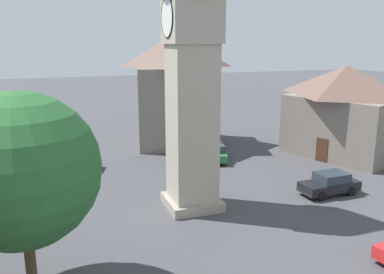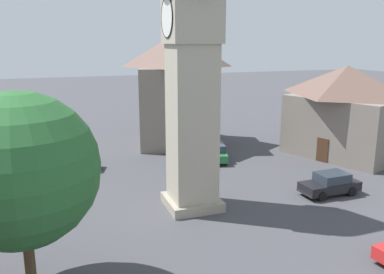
# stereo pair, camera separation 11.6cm
# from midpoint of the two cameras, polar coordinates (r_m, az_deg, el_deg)

# --- Properties ---
(ground_plane) EXTENTS (200.00, 200.00, 0.00)m
(ground_plane) POSITION_cam_midpoint_polar(r_m,az_deg,el_deg) (26.01, 0.13, -9.79)
(ground_plane) COLOR #424247
(clock_tower) EXTENTS (3.96, 3.96, 18.48)m
(clock_tower) POSITION_cam_midpoint_polar(r_m,az_deg,el_deg) (23.89, 0.14, 14.63)
(clock_tower) COLOR gray
(clock_tower) RESTS_ON ground
(car_blue_kerb) EXTENTS (2.83, 4.44, 1.53)m
(car_blue_kerb) POSITION_cam_midpoint_polar(r_m,az_deg,el_deg) (34.12, -16.53, -3.28)
(car_blue_kerb) COLOR black
(car_blue_kerb) RESTS_ON ground
(car_silver_kerb) EXTENTS (4.42, 2.66, 1.53)m
(car_silver_kerb) POSITION_cam_midpoint_polar(r_m,az_deg,el_deg) (35.40, 3.35, -2.12)
(car_silver_kerb) COLOR #236B38
(car_silver_kerb) RESTS_ON ground
(car_red_corner) EXTENTS (1.92, 4.18, 1.53)m
(car_red_corner) POSITION_cam_midpoint_polar(r_m,az_deg,el_deg) (29.22, 19.13, -6.30)
(car_red_corner) COLOR black
(car_red_corner) RESTS_ON ground
(pedestrian) EXTENTS (0.56, 0.26, 1.69)m
(pedestrian) POSITION_cam_midpoint_polar(r_m,az_deg,el_deg) (32.36, -2.76, -3.17)
(pedestrian) COLOR #706656
(pedestrian) RESTS_ON ground
(tree) EXTENTS (6.25, 6.25, 8.49)m
(tree) POSITION_cam_midpoint_polar(r_m,az_deg,el_deg) (17.12, -23.03, -4.36)
(tree) COLOR brown
(tree) RESTS_ON ground
(building_shop_left) EXTENTS (11.28, 9.51, 8.20)m
(building_shop_left) POSITION_cam_midpoint_polar(r_m,az_deg,el_deg) (38.63, 20.88, 3.54)
(building_shop_left) COLOR slate
(building_shop_left) RESTS_ON ground
(building_corner_back) EXTENTS (9.33, 9.40, 11.08)m
(building_corner_back) POSITION_cam_midpoint_polar(r_m,az_deg,el_deg) (40.29, -2.00, 6.90)
(building_corner_back) COLOR slate
(building_corner_back) RESTS_ON ground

